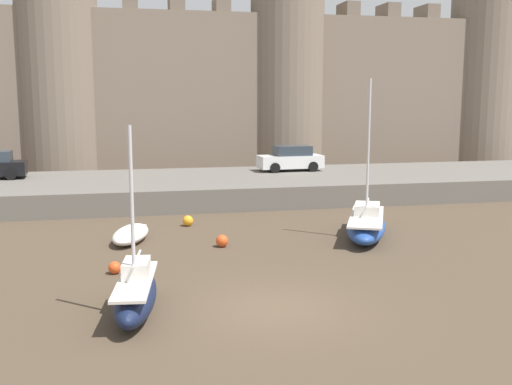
{
  "coord_description": "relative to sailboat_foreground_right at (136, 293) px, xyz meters",
  "views": [
    {
      "loc": [
        -3.88,
        -15.66,
        5.85
      ],
      "look_at": [
        0.6,
        5.14,
        2.5
      ],
      "focal_mm": 42.0,
      "sensor_mm": 36.0,
      "label": 1
    }
  ],
  "objects": [
    {
      "name": "castle",
      "position": [
        3.79,
        30.15,
        7.35
      ],
      "size": [
        57.67,
        6.38,
        21.28
      ],
      "color": "#7A6B5B",
      "rests_on": "ground"
    },
    {
      "name": "mooring_buoy_mid_mud",
      "position": [
        3.47,
        6.98,
        -0.36
      ],
      "size": [
        0.5,
        0.5,
        0.5
      ],
      "primitive_type": "sphere",
      "color": "#E04C1E",
      "rests_on": "ground"
    },
    {
      "name": "mooring_buoy_near_shore",
      "position": [
        2.53,
        11.23,
        -0.36
      ],
      "size": [
        0.49,
        0.49,
        0.49
      ],
      "primitive_type": "sphere",
      "color": "orange",
      "rests_on": "ground"
    },
    {
      "name": "rowboat_midflat_left",
      "position": [
        -0.08,
        8.72,
        -0.28
      ],
      "size": [
        2.06,
        3.43,
        0.61
      ],
      "color": "silver",
      "rests_on": "ground"
    },
    {
      "name": "car_quay_centre_east",
      "position": [
        10.17,
        21.07,
        1.41
      ],
      "size": [
        4.18,
        2.05,
        1.62
      ],
      "color": "silver",
      "rests_on": "quay_road"
    },
    {
      "name": "ground_plane",
      "position": [
        3.79,
        -0.32,
        -0.6
      ],
      "size": [
        160.0,
        160.0,
        0.0
      ],
      "primitive_type": "plane",
      "color": "#4C3D2D"
    },
    {
      "name": "mooring_buoy_near_channel",
      "position": [
        -0.65,
        4.09,
        -0.39
      ],
      "size": [
        0.43,
        0.43,
        0.43
      ],
      "primitive_type": "sphere",
      "color": "#E04C1E",
      "rests_on": "ground"
    },
    {
      "name": "sailboat_foreground_centre",
      "position": [
        9.72,
        7.33,
        -0.04
      ],
      "size": [
        3.76,
        5.71,
        6.66
      ],
      "color": "#234793",
      "rests_on": "ground"
    },
    {
      "name": "quay_road",
      "position": [
        3.79,
        19.03,
        0.01
      ],
      "size": [
        63.28,
        10.0,
        1.23
      ],
      "primitive_type": "cube",
      "color": "#666059",
      "rests_on": "ground"
    },
    {
      "name": "sailboat_foreground_right",
      "position": [
        0.0,
        0.0,
        0.0
      ],
      "size": [
        1.58,
        4.18,
        5.18
      ],
      "color": "#141E3D",
      "rests_on": "ground"
    }
  ]
}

